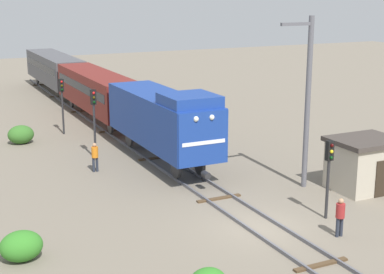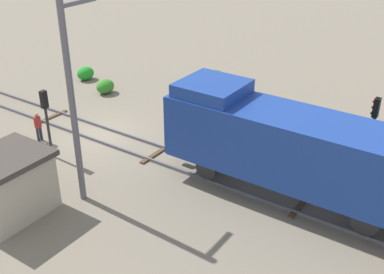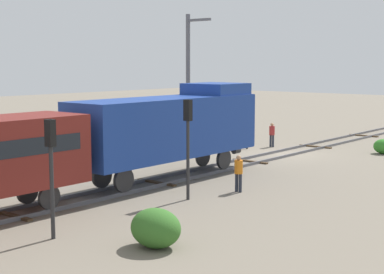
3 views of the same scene
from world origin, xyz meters
name	(u,v)px [view 3 (image 3 of 3)]	position (x,y,z in m)	size (l,w,h in m)	color
ground_plane	(285,154)	(0.00, 0.00, 0.00)	(145.93, 145.93, 0.00)	#756B5B
railway_track	(285,153)	(0.00, 0.00, 0.07)	(2.40, 97.29, 0.16)	#595960
locomotive	(171,125)	(0.00, 11.11, 2.77)	(2.90, 11.60, 4.60)	navy
traffic_signal_near	(247,112)	(3.20, -0.30, 2.56)	(0.32, 0.34, 3.65)	#262628
traffic_signal_mid	(188,131)	(-3.40, 13.80, 2.99)	(0.32, 0.34, 4.31)	#262628
traffic_signal_far	(51,156)	(-3.60, 21.03, 2.80)	(0.32, 0.34, 4.01)	#262628
worker_near_track	(272,133)	(2.40, -2.18, 1.00)	(0.38, 0.38, 1.70)	#262B38
worker_by_signal	(239,170)	(-4.20, 11.19, 1.00)	(0.38, 0.38, 1.70)	#262B38
catenary_mast	(189,81)	(4.94, 3.84, 4.71)	(1.94, 0.28, 8.91)	#595960
relay_hut	(177,127)	(7.50, 2.13, 1.39)	(3.50, 2.90, 2.74)	#B2A893
bush_near	(384,146)	(-4.85, -4.12, 0.48)	(1.32, 1.08, 0.96)	#317C26
bush_mid	(156,228)	(-6.89, 19.53, 0.63)	(1.75, 1.43, 1.27)	#346926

